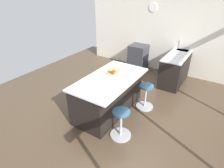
% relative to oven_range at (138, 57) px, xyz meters
% --- Properties ---
extents(ground_plane, '(7.73, 7.73, 0.00)m').
position_rel_oven_range_xyz_m(ground_plane, '(2.62, 0.77, -0.44)').
color(ground_plane, brown).
extents(interior_partition_left, '(0.15, 5.78, 2.61)m').
position_rel_oven_range_xyz_m(interior_partition_left, '(-0.35, 0.77, 0.86)').
color(interior_partition_left, silver).
rests_on(interior_partition_left, ground_plane).
extents(sink_cabinet, '(2.24, 0.60, 1.19)m').
position_rel_oven_range_xyz_m(sink_cabinet, '(-0.00, 1.47, 0.02)').
color(sink_cabinet, black).
rests_on(sink_cabinet, ground_plane).
extents(oven_range, '(0.60, 0.61, 0.88)m').
position_rel_oven_range_xyz_m(oven_range, '(0.00, 0.00, 0.00)').
color(oven_range, '#38383D').
rests_on(oven_range, ground_plane).
extents(kitchen_island, '(1.95, 1.06, 0.91)m').
position_rel_oven_range_xyz_m(kitchen_island, '(2.80, 0.55, 0.02)').
color(kitchen_island, black).
rests_on(kitchen_island, ground_plane).
extents(stool_by_window, '(0.44, 0.44, 0.63)m').
position_rel_oven_range_xyz_m(stool_by_window, '(2.19, 1.26, -0.14)').
color(stool_by_window, '#B7B7BC').
rests_on(stool_by_window, ground_plane).
extents(stool_middle, '(0.44, 0.44, 0.63)m').
position_rel_oven_range_xyz_m(stool_middle, '(3.42, 1.26, -0.14)').
color(stool_middle, '#B7B7BC').
rests_on(stool_middle, ground_plane).
extents(cutting_board, '(0.36, 0.24, 0.02)m').
position_rel_oven_range_xyz_m(cutting_board, '(2.49, 0.48, 0.49)').
color(cutting_board, tan).
rests_on(cutting_board, kitchen_island).
extents(apple_red, '(0.08, 0.08, 0.08)m').
position_rel_oven_range_xyz_m(apple_red, '(2.61, 0.54, 0.54)').
color(apple_red, red).
rests_on(apple_red, cutting_board).
extents(apple_yellow, '(0.08, 0.08, 0.08)m').
position_rel_oven_range_xyz_m(apple_yellow, '(2.46, 0.54, 0.54)').
color(apple_yellow, gold).
rests_on(apple_yellow, cutting_board).
extents(apple_green, '(0.08, 0.08, 0.08)m').
position_rel_oven_range_xyz_m(apple_green, '(2.56, 0.44, 0.54)').
color(apple_green, '#609E2D').
rests_on(apple_green, cutting_board).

